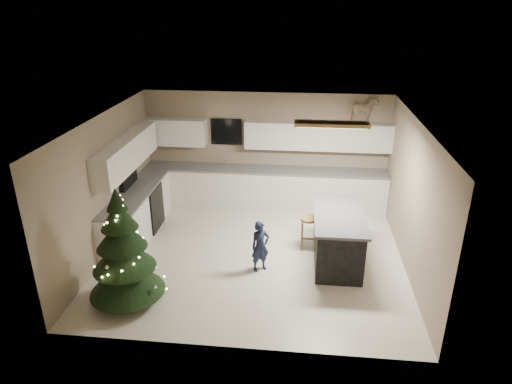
% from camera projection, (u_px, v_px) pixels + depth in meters
% --- Properties ---
extents(ground_plane, '(5.50, 5.50, 0.00)m').
position_uv_depth(ground_plane, '(254.00, 255.00, 8.64)').
color(ground_plane, beige).
extents(room_shell, '(5.52, 5.02, 2.61)m').
position_uv_depth(room_shell, '(255.00, 168.00, 7.95)').
color(room_shell, '#917A60').
rests_on(room_shell, ground_plane).
extents(cabinetry, '(5.50, 3.20, 2.00)m').
position_uv_depth(cabinetry, '(221.00, 184.00, 9.94)').
color(cabinetry, silver).
rests_on(cabinetry, ground_plane).
extents(island, '(0.90, 1.70, 0.95)m').
position_uv_depth(island, '(338.00, 238.00, 8.25)').
color(island, black).
rests_on(island, ground_plane).
extents(bar_stool, '(0.34, 0.34, 0.66)m').
position_uv_depth(bar_stool, '(309.00, 225.00, 8.69)').
color(bar_stool, olive).
rests_on(bar_stool, ground_plane).
extents(christmas_tree, '(1.23, 1.18, 1.96)m').
position_uv_depth(christmas_tree, '(124.00, 257.00, 7.04)').
color(christmas_tree, '#3F2816').
rests_on(christmas_tree, ground_plane).
extents(toddler, '(0.41, 0.37, 0.94)m').
position_uv_depth(toddler, '(260.00, 246.00, 8.00)').
color(toddler, black).
rests_on(toddler, ground_plane).
extents(rocking_horse, '(0.69, 0.51, 0.55)m').
position_uv_depth(rocking_horse, '(363.00, 111.00, 9.67)').
color(rocking_horse, olive).
rests_on(rocking_horse, cabinetry).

